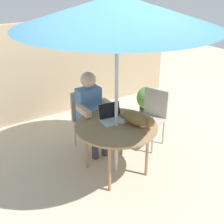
% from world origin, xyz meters
% --- Properties ---
extents(ground_plane, '(14.00, 14.00, 0.00)m').
position_xyz_m(ground_plane, '(0.00, 0.00, 0.00)').
color(ground_plane, '#BCAD93').
extents(fence_back, '(5.23, 0.08, 1.74)m').
position_xyz_m(fence_back, '(0.00, 2.16, 0.87)').
color(fence_back, tan).
rests_on(fence_back, ground).
extents(patio_table, '(1.06, 1.06, 0.71)m').
position_xyz_m(patio_table, '(0.00, 0.00, 0.66)').
color(patio_table, '#9E754C').
rests_on(patio_table, ground).
extents(patio_umbrella, '(2.31, 2.31, 2.29)m').
position_xyz_m(patio_umbrella, '(0.00, 0.00, 2.11)').
color(patio_umbrella, '#B7B7BC').
rests_on(patio_umbrella, ground).
extents(chair_occupied, '(0.40, 0.40, 0.89)m').
position_xyz_m(chair_occupied, '(0.00, 0.81, 0.52)').
color(chair_occupied, '#B2A899').
rests_on(chair_occupied, ground).
extents(chair_empty, '(0.51, 0.51, 0.89)m').
position_xyz_m(chair_empty, '(0.88, 0.33, 0.52)').
color(chair_empty, '#B2A899').
rests_on(chair_empty, ground).
extents(person_seated, '(0.48, 0.48, 1.23)m').
position_xyz_m(person_seated, '(-0.00, 0.65, 0.69)').
color(person_seated, '#4C72A5').
rests_on(person_seated, ground).
extents(laptop, '(0.33, 0.29, 0.21)m').
position_xyz_m(laptop, '(0.03, 0.17, 0.77)').
color(laptop, silver).
rests_on(laptop, patio_table).
extents(cat, '(0.29, 0.64, 0.17)m').
position_xyz_m(cat, '(0.23, -0.13, 0.79)').
color(cat, olive).
rests_on(cat, patio_table).
extents(potted_plant_near_fence, '(0.42, 0.42, 0.68)m').
position_xyz_m(potted_plant_near_fence, '(1.29, 0.91, 0.39)').
color(potted_plant_near_fence, '#33383D').
rests_on(potted_plant_near_fence, ground).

